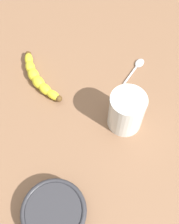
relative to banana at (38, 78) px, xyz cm
name	(u,v)px	position (x,y,z in cm)	size (l,w,h in cm)	color
wooden_tabletop	(83,105)	(6.75, -13.37, -3.08)	(120.00, 120.00, 3.00)	brown
banana	(38,78)	(0.00, 0.00, 0.00)	(5.44, 20.80, 3.16)	yellow
smoothie_glass	(126,112)	(12.24, -24.64, 3.54)	(8.93, 8.93, 11.05)	silver
ceramic_bowl	(54,212)	(-14.78, -34.62, 0.99)	(14.17, 14.17, 4.27)	#2D2D33
teaspoon	(138,64)	(27.71, -11.73, -1.18)	(10.89, 5.65, 0.80)	silver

